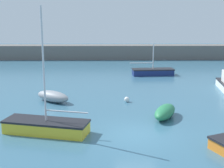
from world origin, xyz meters
TOP-DOWN VIEW (x-y plane):
  - ground_plane at (0.00, 0.00)m, footprint 120.00×120.00m
  - harbor_breakwater at (0.00, 32.35)m, footprint 60.84×2.86m
  - sailboat_twin_hulled at (3.52, 18.55)m, footprint 5.20×1.99m
  - sailboat_tall_mast at (-5.36, 0.29)m, footprint 5.33×2.77m
  - open_tender_yellow at (2.21, 2.97)m, footprint 2.34×3.19m
  - rowboat_white_midwater at (-6.18, 7.19)m, footprint 3.34×2.88m
  - mooring_buoy_white at (-0.17, 7.04)m, footprint 0.42×0.42m

SIDE VIEW (x-z plane):
  - ground_plane at x=0.00m, z-range -0.20..0.00m
  - mooring_buoy_white at x=-0.17m, z-range 0.00..0.42m
  - sailboat_twin_hulled at x=3.52m, z-range -1.48..2.27m
  - open_tender_yellow at x=2.21m, z-range 0.00..0.88m
  - rowboat_white_midwater at x=-6.18m, z-range 0.00..0.89m
  - sailboat_tall_mast at x=-5.36m, z-range -3.27..4.16m
  - harbor_breakwater at x=0.00m, z-range 0.00..2.21m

